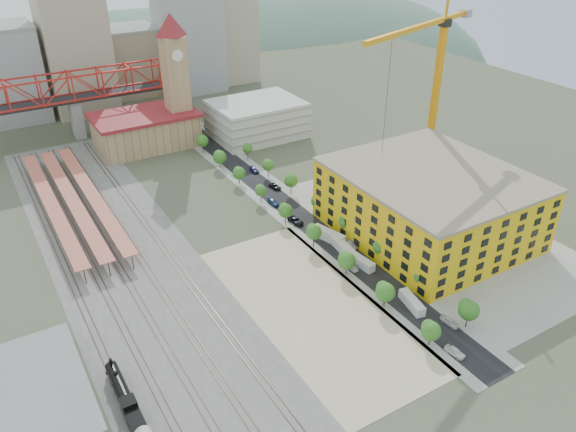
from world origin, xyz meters
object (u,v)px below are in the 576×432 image
tower_crane (433,71)px  site_trailer_a (412,303)px  construction_building (429,203)px  site_trailer_d (329,235)px  site_trailer_c (343,248)px  locomotive (124,397)px  site_trailer_b (360,262)px  car_0 (455,352)px  clock_tower (175,68)px

tower_crane → site_trailer_a: 76.07m
tower_crane → construction_building: bearing=-129.2°
site_trailer_d → site_trailer_c: bearing=-106.0°
locomotive → tower_crane: bearing=20.6°
site_trailer_b → car_0: site_trailer_b is taller
site_trailer_c → site_trailer_a: bearing=-84.7°
locomotive → site_trailer_b: 67.42m
car_0 → site_trailer_d: bearing=78.6°
site_trailer_d → construction_building: bearing=-38.6°
site_trailer_c → car_0: 44.03m
site_trailer_a → site_trailer_c: site_trailer_c is taller
locomotive → site_trailer_d: 71.81m
site_trailer_b → tower_crane: bearing=24.9°
car_0 → site_trailer_b: bearing=77.3°
tower_crane → site_trailer_d: bearing=-163.2°
site_trailer_a → construction_building: bearing=53.0°
locomotive → clock_tower: bearing=63.7°
locomotive → site_trailer_d: (66.00, 28.28, -0.53)m
site_trailer_a → site_trailer_d: size_ratio=0.83×
tower_crane → site_trailer_b: bearing=-148.4°
tower_crane → site_trailer_c: bearing=-155.7°
construction_building → site_trailer_d: size_ratio=4.91×
tower_crane → car_0: tower_crane is taller
clock_tower → site_trailer_c: size_ratio=5.71×
site_trailer_c → tower_crane: bearing=29.6°
clock_tower → tower_crane: 93.16m
site_trailer_a → car_0: 16.93m
construction_building → tower_crane: 42.69m
locomotive → car_0: size_ratio=4.54×
clock_tower → site_trailer_a: (8.00, -123.33, -27.52)m
clock_tower → site_trailer_c: 100.23m
tower_crane → car_0: bearing=-127.2°
clock_tower → car_0: size_ratio=11.32×
locomotive → site_trailer_c: 69.38m
site_trailer_a → car_0: size_ratio=1.87×
tower_crane → locomotive: bearing=-159.4°
site_trailer_a → site_trailer_d: bearing=101.1°
site_trailer_c → site_trailer_d: site_trailer_d is taller
site_trailer_b → site_trailer_a: bearing=-96.8°
tower_crane → site_trailer_d: tower_crane is taller
construction_building → site_trailer_c: construction_building is taller
site_trailer_c → site_trailer_d: 6.89m
locomotive → site_trailer_c: size_ratio=2.29×
site_trailer_a → car_0: site_trailer_a is taller
site_trailer_c → construction_building: bearing=-3.3°
car_0 → site_trailer_a: bearing=71.8°
construction_building → site_trailer_d: bearing=157.4°
construction_building → car_0: size_ratio=11.01×
site_trailer_a → site_trailer_b: size_ratio=0.99×
locomotive → site_trailer_d: bearing=23.2°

